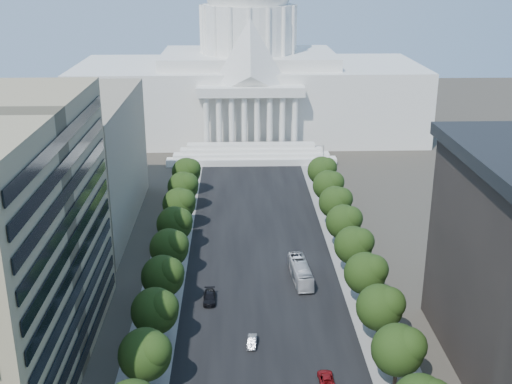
{
  "coord_description": "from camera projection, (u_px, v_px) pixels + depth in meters",
  "views": [
    {
      "loc": [
        -4.83,
        -41.98,
        58.29
      ],
      "look_at": [
        -0.82,
        79.95,
        14.65
      ],
      "focal_mm": 45.0,
      "sensor_mm": 36.0,
      "label": 1
    }
  ],
  "objects": [
    {
      "name": "tree_l_c",
      "position": [
        147.0,
        353.0,
        90.26
      ],
      "size": [
        7.79,
        7.6,
        9.97
      ],
      "color": "#33261C",
      "rests_on": "ground"
    },
    {
      "name": "car_silver",
      "position": [
        252.0,
        342.0,
        103.49
      ],
      "size": [
        1.74,
        4.1,
        1.31
      ],
      "primitive_type": "imported",
      "rotation": [
        0.0,
        0.0,
        -0.09
      ],
      "color": "#ABADB3",
      "rests_on": "ground"
    },
    {
      "name": "car_red",
      "position": [
        326.0,
        379.0,
        94.22
      ],
      "size": [
        2.26,
        4.82,
        1.33
      ],
      "primitive_type": "imported",
      "rotation": [
        0.0,
        0.0,
        3.15
      ],
      "color": "maroon",
      "rests_on": "ground"
    },
    {
      "name": "streetlight_f",
      "position": [
        321.0,
        156.0,
        184.99
      ],
      "size": [
        2.61,
        0.44,
        9.0
      ],
      "color": "gray",
      "rests_on": "ground"
    },
    {
      "name": "streetlight_d",
      "position": [
        351.0,
        222.0,
        137.93
      ],
      "size": [
        2.61,
        0.44,
        9.0
      ],
      "color": "gray",
      "rests_on": "ground"
    },
    {
      "name": "tree_l_d",
      "position": [
        157.0,
        310.0,
        101.56
      ],
      "size": [
        7.79,
        7.6,
        9.97
      ],
      "color": "#33261C",
      "rests_on": "ground"
    },
    {
      "name": "tree_l_f",
      "position": [
        171.0,
        247.0,
        124.14
      ],
      "size": [
        7.79,
        7.6,
        9.97
      ],
      "color": "#33261C",
      "rests_on": "ground"
    },
    {
      "name": "tree_l_g",
      "position": [
        176.0,
        223.0,
        135.43
      ],
      "size": [
        7.79,
        7.6,
        9.97
      ],
      "color": "#33261C",
      "rests_on": "ground"
    },
    {
      "name": "tree_r_c",
      "position": [
        400.0,
        349.0,
        91.38
      ],
      "size": [
        7.79,
        7.6,
        9.97
      ],
      "color": "#33261C",
      "rests_on": "ground"
    },
    {
      "name": "office_block_left_far",
      "position": [
        48.0,
        163.0,
        146.86
      ],
      "size": [
        38.0,
        52.0,
        30.0
      ],
      "primitive_type": "cube",
      "color": "gray",
      "rests_on": "ground"
    },
    {
      "name": "tree_r_g",
      "position": [
        345.0,
        221.0,
        136.55
      ],
      "size": [
        7.79,
        7.6,
        9.97
      ],
      "color": "#33261C",
      "rests_on": "ground"
    },
    {
      "name": "tree_l_j",
      "position": [
        187.0,
        171.0,
        169.31
      ],
      "size": [
        7.79,
        7.6,
        9.97
      ],
      "color": "#33261C",
      "rests_on": "ground"
    },
    {
      "name": "tree_r_i",
      "position": [
        329.0,
        184.0,
        159.13
      ],
      "size": [
        7.79,
        7.6,
        9.97
      ],
      "color": "#33261C",
      "rests_on": "ground"
    },
    {
      "name": "tree_r_e",
      "position": [
        367.0,
        272.0,
        113.96
      ],
      "size": [
        7.79,
        7.6,
        9.97
      ],
      "color": "#33261C",
      "rests_on": "ground"
    },
    {
      "name": "city_bus",
      "position": [
        301.0,
        272.0,
        124.45
      ],
      "size": [
        3.94,
        12.93,
        3.55
      ],
      "primitive_type": "imported",
      "rotation": [
        0.0,
        0.0,
        0.08
      ],
      "color": "silver",
      "rests_on": "ground"
    },
    {
      "name": "streetlight_c",
      "position": [
        376.0,
        275.0,
        114.41
      ],
      "size": [
        2.61,
        0.44,
        9.0
      ],
      "color": "gray",
      "rests_on": "ground"
    },
    {
      "name": "tree_l_e",
      "position": [
        164.0,
        275.0,
        112.85
      ],
      "size": [
        7.79,
        7.6,
        9.97
      ],
      "color": "#33261C",
      "rests_on": "ground"
    },
    {
      "name": "tree_r_j",
      "position": [
        323.0,
        170.0,
        170.43
      ],
      "size": [
        7.79,
        7.6,
        9.97
      ],
      "color": "#33261C",
      "rests_on": "ground"
    },
    {
      "name": "tree_r_h",
      "position": [
        337.0,
        201.0,
        147.84
      ],
      "size": [
        7.79,
        7.6,
        9.97
      ],
      "color": "#33261C",
      "rests_on": "ground"
    },
    {
      "name": "sidewalk_left",
      "position": [
        173.0,
        239.0,
        143.39
      ],
      "size": [
        8.0,
        260.0,
        0.02
      ],
      "primitive_type": "cube",
      "color": "gray",
      "rests_on": "ground"
    },
    {
      "name": "road_asphalt",
      "position": [
        258.0,
        238.0,
        143.98
      ],
      "size": [
        30.0,
        260.0,
        0.01
      ],
      "primitive_type": "cube",
      "color": "black",
      "rests_on": "ground"
    },
    {
      "name": "tree_l_h",
      "position": [
        180.0,
        203.0,
        146.73
      ],
      "size": [
        7.79,
        7.6,
        9.97
      ],
      "color": "#33261C",
      "rests_on": "ground"
    },
    {
      "name": "sidewalk_right",
      "position": [
        342.0,
        237.0,
        144.57
      ],
      "size": [
        8.0,
        260.0,
        0.02
      ],
      "primitive_type": "cube",
      "color": "gray",
      "rests_on": "ground"
    },
    {
      "name": "tree_r_d",
      "position": [
        382.0,
        306.0,
        102.67
      ],
      "size": [
        7.79,
        7.6,
        9.97
      ],
      "color": "#33261C",
      "rests_on": "ground"
    },
    {
      "name": "tree_l_i",
      "position": [
        184.0,
        186.0,
        158.02
      ],
      "size": [
        7.79,
        7.6,
        9.97
      ],
      "color": "#33261C",
      "rests_on": "ground"
    },
    {
      "name": "capitol",
      "position": [
        249.0,
        78.0,
        226.54
      ],
      "size": [
        120.0,
        56.0,
        73.0
      ],
      "color": "white",
      "rests_on": "ground"
    },
    {
      "name": "streetlight_b",
      "position": [
        412.0,
        356.0,
        90.88
      ],
      "size": [
        2.61,
        0.44,
        9.0
      ],
      "color": "gray",
      "rests_on": "ground"
    },
    {
      "name": "car_dark_b",
      "position": [
        209.0,
        298.0,
        116.84
      ],
      "size": [
        2.32,
        5.57,
        1.61
      ],
      "primitive_type": "imported",
      "rotation": [
        0.0,
        0.0,
        0.01
      ],
      "color": "black",
      "rests_on": "ground"
    },
    {
      "name": "streetlight_e",
      "position": [
        334.0,
        184.0,
        161.46
      ],
      "size": [
        2.61,
        0.44,
        9.0
      ],
      "color": "gray",
      "rests_on": "ground"
    },
    {
      "name": "tree_r_f",
      "position": [
        355.0,
        244.0,
        125.26
      ],
      "size": [
        7.79,
        7.6,
        9.97
      ],
      "color": "#33261C",
      "rests_on": "ground"
    }
  ]
}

